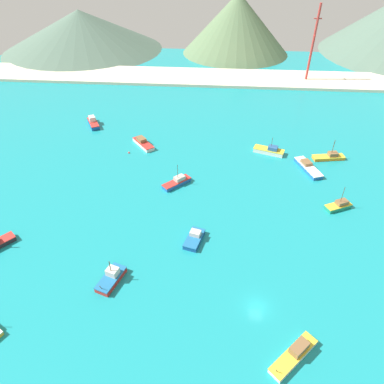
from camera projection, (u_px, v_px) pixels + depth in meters
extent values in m
cube|color=teal|center=(249.00, 205.00, 87.93)|extent=(260.00, 280.00, 0.50)
cube|color=red|center=(111.00, 280.00, 68.36)|extent=(5.00, 7.53, 1.12)
cube|color=#1E669E|center=(111.00, 277.00, 67.96)|extent=(5.10, 7.68, 0.20)
cube|color=beige|center=(113.00, 272.00, 68.09)|extent=(2.71, 2.53, 1.45)
cylinder|color=#4C3823|center=(101.00, 287.00, 65.26)|extent=(0.32, 0.65, 1.51)
cylinder|color=#4C3823|center=(110.00, 266.00, 66.58)|extent=(0.17, 0.17, 2.58)
cube|color=#14478C|center=(194.00, 239.00, 77.26)|extent=(4.65, 7.10, 0.97)
cube|color=#1E669E|center=(194.00, 238.00, 76.91)|extent=(4.74, 7.24, 0.20)
cube|color=beige|center=(195.00, 233.00, 77.14)|extent=(2.66, 2.24, 1.05)
cube|color=#1E5BA8|center=(177.00, 183.00, 94.24)|extent=(7.62, 7.52, 0.98)
cube|color=red|center=(177.00, 182.00, 93.89)|extent=(7.77, 7.67, 0.20)
cube|color=#B2ADA3|center=(180.00, 178.00, 94.01)|extent=(3.34, 3.32, 1.11)
cylinder|color=#4C3823|center=(178.00, 171.00, 92.19)|extent=(0.12, 0.12, 3.94)
cube|color=silver|center=(143.00, 144.00, 111.22)|extent=(8.19, 9.07, 1.02)
cube|color=red|center=(143.00, 142.00, 110.85)|extent=(8.35, 9.25, 0.20)
cube|color=brown|center=(141.00, 139.00, 111.22)|extent=(3.73, 3.88, 1.11)
cube|color=#198466|center=(338.00, 207.00, 86.32)|extent=(6.92, 4.96, 0.96)
cube|color=gold|center=(339.00, 205.00, 85.97)|extent=(7.06, 5.06, 0.20)
cube|color=brown|center=(342.00, 202.00, 85.83)|extent=(3.39, 2.87, 1.02)
cylinder|color=#4C3823|center=(343.00, 194.00, 84.02)|extent=(0.13, 0.13, 4.39)
cube|color=silver|center=(293.00, 357.00, 56.18)|extent=(8.63, 8.58, 0.97)
cube|color=gold|center=(294.00, 355.00, 55.82)|extent=(8.80, 8.75, 0.20)
cube|color=brown|center=(299.00, 347.00, 55.97)|extent=(3.64, 3.63, 1.35)
cylinder|color=#4C3823|center=(277.00, 371.00, 53.22)|extent=(0.50, 0.49, 1.32)
cube|color=#14478C|center=(93.00, 124.00, 122.46)|extent=(6.38, 8.69, 1.26)
cube|color=red|center=(93.00, 122.00, 122.02)|extent=(6.51, 8.86, 0.20)
cube|color=beige|center=(92.00, 118.00, 122.25)|extent=(3.07, 3.37, 1.56)
cube|color=#1E5BA8|center=(308.00, 168.00, 100.13)|extent=(6.65, 11.25, 1.00)
cube|color=white|center=(309.00, 166.00, 99.77)|extent=(6.78, 11.48, 0.20)
cube|color=brown|center=(306.00, 162.00, 100.49)|extent=(3.18, 3.60, 0.86)
cube|color=silver|center=(269.00, 151.00, 107.51)|extent=(9.56, 5.77, 1.22)
cube|color=gold|center=(269.00, 149.00, 107.08)|extent=(9.75, 5.88, 0.20)
cube|color=#28568C|center=(273.00, 148.00, 106.31)|extent=(3.38, 3.03, 1.15)
cylinder|color=#4C3823|center=(272.00, 142.00, 105.26)|extent=(0.11, 0.11, 2.89)
cube|color=orange|center=(328.00, 158.00, 104.86)|extent=(9.66, 4.29, 0.81)
cube|color=gold|center=(329.00, 156.00, 104.55)|extent=(9.86, 4.38, 0.20)
cube|color=brown|center=(333.00, 154.00, 104.21)|extent=(2.98, 2.47, 1.21)
cylinder|color=#4C3823|center=(333.00, 146.00, 102.56)|extent=(0.17, 0.17, 4.11)
sphere|color=red|center=(129.00, 153.00, 107.77)|extent=(0.61, 0.61, 0.61)
cube|color=beige|center=(239.00, 78.00, 159.62)|extent=(247.00, 23.06, 1.20)
cone|color=#4C6656|center=(81.00, 30.00, 192.87)|extent=(89.16, 89.16, 20.77)
cone|color=#56704C|center=(237.00, 24.00, 185.13)|extent=(58.13, 58.13, 30.01)
cylinder|color=#B7332D|center=(313.00, 45.00, 148.02)|extent=(1.00, 1.00, 32.00)
cylinder|color=#B7332D|center=(318.00, 19.00, 141.80)|extent=(3.20, 0.50, 0.50)
cylinder|color=#B7332D|center=(315.00, 35.00, 145.69)|extent=(0.50, 2.56, 0.50)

